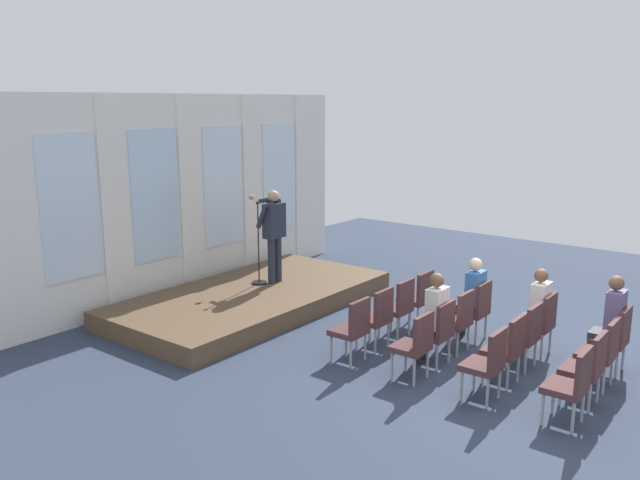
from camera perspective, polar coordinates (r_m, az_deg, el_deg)
The scene contains 25 objects.
ground_plane at distance 9.27m, azimuth 18.05°, elevation -11.68°, with size 17.43×17.43×0.00m, color #2D384C.
rear_partition at distance 12.54m, azimuth -11.29°, elevation 3.92°, with size 8.37×0.14×3.78m.
stage_platform at distance 11.77m, azimuth -5.98°, elevation -5.16°, with size 5.13×2.59×0.32m, color brown.
speaker at distance 11.97m, azimuth -4.12°, elevation 0.95°, with size 0.50×0.69×1.73m.
mic_stand at distance 12.04m, azimuth -5.41°, elevation -2.29°, with size 0.28×0.28×1.55m.
chair_r0_c0 at distance 9.23m, azimuth 2.92°, elevation -7.61°, with size 0.46×0.44×0.94m.
chair_r0_c1 at distance 9.72m, azimuth 5.06°, elevation -6.59°, with size 0.46×0.44×0.94m.
chair_r0_c2 at distance 10.23m, azimuth 6.97°, elevation -5.67°, with size 0.46×0.44×0.94m.
chair_r0_c3 at distance 10.75m, azimuth 8.70°, elevation -4.84°, with size 0.46×0.44×0.94m.
chair_r1_c0 at distance 8.73m, azimuth 8.43°, elevation -8.91°, with size 0.46×0.44×0.94m.
chair_r1_c1 at distance 9.25m, azimuth 10.37°, elevation -7.75°, with size 0.46×0.44×0.94m.
audience_r1_c1 at distance 9.21m, azimuth 9.97°, elevation -6.44°, with size 0.36×0.39×1.34m.
chair_r1_c2 at distance 9.78m, azimuth 12.08°, elevation -6.71°, with size 0.46×0.44×0.94m.
chair_r1_c3 at distance 10.32m, azimuth 13.61°, elevation -5.77°, with size 0.46×0.44×0.94m.
audience_r1_c3 at distance 10.30m, azimuth 13.25°, elevation -4.67°, with size 0.36×0.39×1.31m.
chair_r2_c0 at distance 8.32m, azimuth 14.58°, elevation -10.26°, with size 0.46×0.44×0.94m.
chair_r2_c1 at distance 8.87m, azimuth 16.22°, elevation -8.94°, with size 0.46×0.44×0.94m.
chair_r2_c2 at distance 9.42m, azimuth 17.66°, elevation -7.77°, with size 0.46×0.44×0.94m.
chair_r2_c3 at distance 9.98m, azimuth 18.92°, elevation -6.72°, with size 0.46×0.44×0.94m.
audience_r2_c3 at distance 9.95m, azimuth 18.55°, elevation -5.60°, with size 0.36×0.39×1.30m.
chair_r3_c0 at distance 8.02m, azimuth 21.34°, elevation -11.60°, with size 0.46×0.44×0.94m.
chair_r3_c1 at distance 8.59m, azimuth 22.57°, elevation -10.12°, with size 0.46×0.44×0.94m.
chair_r3_c2 at distance 9.16m, azimuth 23.64°, elevation -8.82°, with size 0.46×0.44×0.94m.
chair_r3_c3 at distance 9.74m, azimuth 24.58°, elevation -7.67°, with size 0.46×0.44×0.94m.
audience_r3_c3 at distance 9.68m, azimuth 24.24°, elevation -6.35°, with size 0.36×0.39×1.37m.
Camera 1 is at (-8.08, -2.70, 3.66)m, focal length 36.30 mm.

